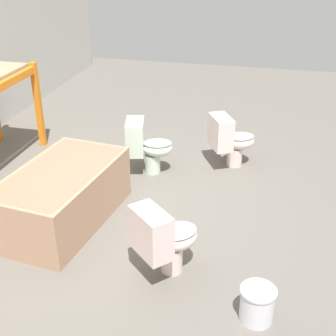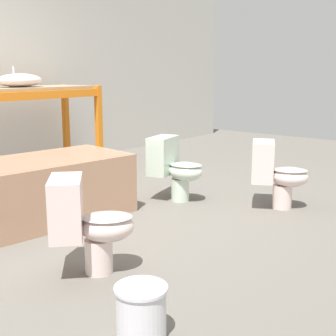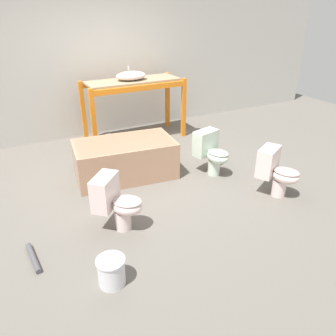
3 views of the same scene
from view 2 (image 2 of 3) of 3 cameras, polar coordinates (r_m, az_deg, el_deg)
name	(u,v)px [view 2 (image 2 of 3)]	position (r m, az deg, el deg)	size (l,w,h in m)	color
ground_plane	(75,217)	(4.29, -11.22, -5.83)	(12.00, 12.00, 0.00)	#666059
shelving_rack	(23,104)	(5.66, -17.25, 7.51)	(1.79, 0.72, 1.09)	orange
sink_basin	(19,80)	(5.61, -17.66, 10.16)	(0.54, 0.38, 0.23)	silver
bathtub_main	(47,184)	(4.23, -14.57, -1.90)	(1.49, 0.94, 0.54)	tan
toilet_near	(275,171)	(4.51, 12.95, -0.40)	(0.53, 0.61, 0.64)	silver
toilet_far	(86,221)	(3.03, -9.97, -6.36)	(0.60, 0.59, 0.64)	silver
toilet_extra	(174,166)	(4.66, 0.69, 0.30)	(0.44, 0.58, 0.64)	silver
bucket_white	(141,311)	(2.38, -3.29, -16.99)	(0.26, 0.26, 0.27)	silver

